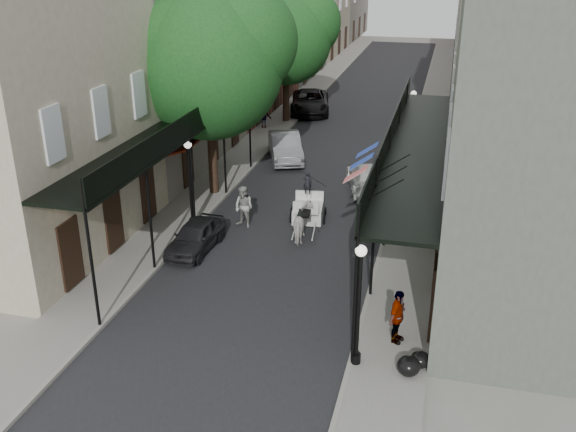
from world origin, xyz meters
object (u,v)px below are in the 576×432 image
Objects in this scene: carriage at (309,197)px; pedestrian_sidewalk_left at (264,116)px; car_right_far at (410,116)px; car_left_near at (196,236)px; tree_near at (218,57)px; pedestrian_walking at (244,207)px; lamppost_right_near at (358,304)px; lamppost_right_far at (411,123)px; car_left_far at (310,102)px; car_left_mid at (285,147)px; car_right_near at (369,178)px; tree_far at (292,34)px; lamppost_left at (190,182)px; pedestrian_sidewalk_right at (397,317)px; horse at (304,223)px.

pedestrian_sidewalk_left is at bearing 106.43° from carriage.
car_left_near is at bearing 72.04° from car_right_far.
tree_near is 13.08m from pedestrian_sidewalk_left.
lamppost_right_near is at bearing -33.16° from pedestrian_walking.
lamppost_right_far is 11.93m from car_left_far.
car_left_near is at bearing 140.37° from lamppost_right_near.
lamppost_right_near reaches higher than car_left_mid.
lamppost_right_far is 0.79× the size of car_right_near.
lamppost_right_near is 1.51× the size of carriage.
tree_far is 5.54× the size of pedestrian_sidewalk_left.
lamppost_right_near and lamppost_left have the same top height.
tree_far is at bearing 81.08° from car_left_mid.
car_right_far is (5.60, 18.51, -0.25)m from pedestrian_walking.
car_left_mid is (-7.71, 16.67, -0.22)m from pedestrian_sidewalk_right.
lamppost_right_near reaches higher than pedestrian_sidewalk_left.
pedestrian_walking is 1.16× the size of pedestrian_sidewalk_left.
pedestrian_sidewalk_right is at bearing -26.41° from car_left_near.
pedestrian_sidewalk_right is at bearing 53.47° from lamppost_right_near.
tree_far is 20.87m from car_left_near.
lamppost_left reaches higher than car_left_near.
tree_near is at bearing 91.34° from lamppost_left.
car_right_far is at bearing 94.01° from lamppost_right_far.
car_left_far is (-8.71, 27.67, -0.19)m from pedestrian_sidewalk_right.
lamppost_right_near is 0.81× the size of car_left_mid.
car_right_near is at bearing -60.17° from tree_far.
tree_near reaches higher than carriage.
carriage reaches higher than pedestrian_sidewalk_right.
car_left_far is (0.65, 2.85, -5.05)m from tree_far.
car_right_far is at bearing 75.25° from car_left_near.
tree_far reaches higher than car_right_far.
car_left_near is 0.62× the size of car_left_far.
pedestrian_walking is at bearing 81.60° from pedestrian_sidewalk_left.
tree_near reaches higher than lamppost_left.
pedestrian_sidewalk_right is at bearing 93.79° from pedestrian_sidewalk_left.
carriage is at bearing -89.32° from car_left_far.
carriage is at bearing -73.55° from tree_far.
carriage is 1.36× the size of pedestrian_walking.
lamppost_right_far is at bearing 93.75° from car_right_far.
car_right_near is (6.70, 6.24, -1.37)m from lamppost_left.
car_right_far is at bearing 94.73° from pedestrian_walking.
tree_near is 5.63× the size of pedestrian_sidewalk_right.
lamppost_right_near reaches higher than pedestrian_sidewalk_right.
lamppost_right_near is 9.52m from car_left_near.
pedestrian_sidewalk_left is at bearing -75.74° from horse.
tree_far is 2.26× the size of car_right_far.
carriage is at bearing -110.55° from lamppost_right_far.
car_right_near is (6.85, -11.94, -5.16)m from tree_far.
car_left_mid is at bearing 42.88° from pedestrian_sidewalk_right.
lamppost_right_near is 1.00× the size of lamppost_left.
car_left_far is at bearing 35.53° from pedestrian_sidewalk_right.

